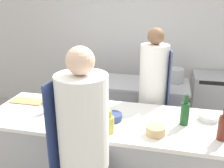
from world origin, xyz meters
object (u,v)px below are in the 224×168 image
(oven_range, at_px, (216,102))
(cup, at_px, (87,100))
(bowl_ceramic_blue, at_px, (55,100))
(bowl_wooden_salad, at_px, (209,117))
(bowl_mixing_large, at_px, (156,130))
(bottle_vinegar, at_px, (223,127))
(bowl_prep_small, at_px, (113,117))
(stockpot, at_px, (175,75))
(chef_at_stove, at_px, (153,97))
(bottle_wine, at_px, (51,102))
(bottle_olive_oil, at_px, (185,113))
(bottle_cooking_oil, at_px, (110,124))
(chef_at_prep_near, at_px, (84,156))

(oven_range, bearing_deg, cup, -139.46)
(bowl_ceramic_blue, height_order, bowl_wooden_salad, bowl_ceramic_blue)
(bowl_mixing_large, bearing_deg, bowl_wooden_salad, 39.39)
(bottle_vinegar, xyz_separation_m, bowl_prep_small, (-1.02, 0.14, -0.09))
(bowl_prep_small, xyz_separation_m, stockpot, (0.62, 1.37, 0.07))
(stockpot, bearing_deg, bowl_wooden_salad, -73.39)
(chef_at_stove, relative_size, bowl_mixing_large, 9.73)
(oven_range, height_order, bottle_wine, bottle_wine)
(bowl_wooden_salad, bearing_deg, bottle_olive_oil, -146.90)
(chef_at_stove, distance_m, bottle_cooking_oil, 1.05)
(bowl_prep_small, relative_size, bowl_wooden_salad, 0.87)
(oven_range, relative_size, bottle_wine, 3.56)
(bottle_olive_oil, relative_size, bottle_wine, 1.22)
(bowl_mixing_large, height_order, bowl_wooden_salad, bowl_mixing_large)
(chef_at_prep_near, distance_m, bottle_olive_oil, 1.08)
(bottle_olive_oil, height_order, bowl_mixing_large, bottle_olive_oil)
(chef_at_stove, bearing_deg, bottle_cooking_oil, -28.54)
(bowl_wooden_salad, bearing_deg, oven_range, 77.08)
(bottle_olive_oil, xyz_separation_m, stockpot, (-0.08, 1.30, -0.02))
(bottle_olive_oil, xyz_separation_m, bowl_prep_small, (-0.71, -0.08, -0.09))
(bowl_mixing_large, xyz_separation_m, bowl_ceramic_blue, (-1.22, 0.45, -0.01))
(oven_range, relative_size, bottle_vinegar, 2.96)
(bowl_ceramic_blue, height_order, stockpot, stockpot)
(bottle_wine, height_order, bottle_cooking_oil, bottle_wine)
(cup, xyz_separation_m, stockpot, (1.02, 1.03, 0.06))
(bottle_wine, height_order, stockpot, bottle_wine)
(cup, bearing_deg, chef_at_prep_near, -72.81)
(bowl_wooden_salad, xyz_separation_m, cup, (-1.36, 0.11, 0.01))
(oven_range, distance_m, bowl_prep_small, 2.30)
(chef_at_stove, relative_size, bottle_cooking_oil, 7.84)
(bottle_wine, bearing_deg, bowl_prep_small, -4.37)
(bottle_vinegar, relative_size, bowl_prep_small, 1.70)
(bottle_vinegar, xyz_separation_m, bowl_wooden_salad, (-0.06, 0.38, -0.10))
(bowl_wooden_salad, relative_size, stockpot, 0.89)
(bottle_cooking_oil, relative_size, stockpot, 0.96)
(bottle_vinegar, xyz_separation_m, stockpot, (-0.40, 1.51, -0.02))
(bowl_ceramic_blue, bearing_deg, bottle_cooking_oil, -33.37)
(chef_at_stove, bearing_deg, chef_at_prep_near, -28.38)
(oven_range, relative_size, bottle_cooking_oil, 4.09)
(chef_at_prep_near, relative_size, bowl_ceramic_blue, 7.26)
(chef_at_prep_near, distance_m, bottle_cooking_oil, 0.41)
(cup, bearing_deg, bowl_ceramic_blue, -168.27)
(chef_at_stove, relative_size, bowl_prep_small, 9.62)
(oven_range, distance_m, bowl_ceramic_blue, 2.65)
(oven_range, relative_size, bowl_mixing_large, 5.07)
(chef_at_prep_near, relative_size, bottle_wine, 6.91)
(bowl_prep_small, bearing_deg, bowl_mixing_large, -22.39)
(bottle_wine, relative_size, stockpot, 1.10)
(bottle_cooking_oil, height_order, bowl_wooden_salad, bottle_cooking_oil)
(bottle_vinegar, bearing_deg, bowl_prep_small, 172.46)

